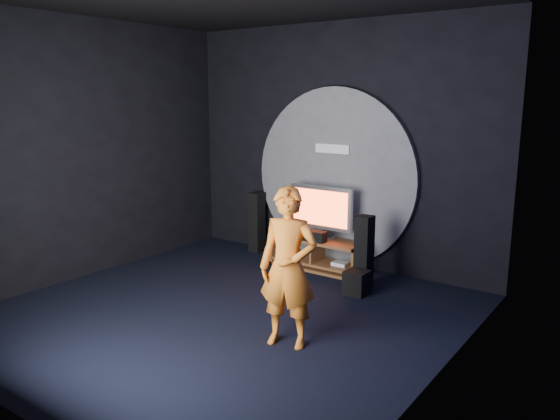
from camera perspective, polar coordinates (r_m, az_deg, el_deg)
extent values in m
plane|color=black|center=(6.45, -5.84, -10.70)|extent=(5.00, 5.00, 0.00)
cube|color=black|center=(8.03, 5.89, 6.66)|extent=(5.00, 0.04, 3.50)
cube|color=black|center=(7.89, -19.91, 5.93)|extent=(0.04, 5.00, 3.50)
cube|color=black|center=(4.72, 17.04, 2.62)|extent=(0.04, 5.00, 3.50)
cylinder|color=#515156|center=(8.03, 5.62, 3.43)|extent=(2.60, 0.08, 2.60)
cube|color=white|center=(7.93, 5.49, 6.39)|extent=(0.55, 0.03, 0.13)
cube|color=brown|center=(7.88, 3.97, -3.16)|extent=(1.41, 0.45, 0.04)
cube|color=brown|center=(7.97, 3.94, -5.46)|extent=(1.36, 0.42, 0.04)
cube|color=brown|center=(8.30, -0.06, -3.82)|extent=(0.04, 0.45, 0.45)
cube|color=brown|center=(7.61, 8.34, -5.41)|extent=(0.04, 0.45, 0.45)
cube|color=brown|center=(7.92, 3.95, -4.32)|extent=(0.03, 0.40, 0.29)
cube|color=brown|center=(8.00, 3.93, -6.00)|extent=(1.41, 0.45, 0.04)
cube|color=silver|center=(7.77, 6.33, -5.61)|extent=(0.22, 0.16, 0.05)
cube|color=#AEAEB5|center=(7.93, 4.24, -2.78)|extent=(0.36, 0.22, 0.04)
cylinder|color=#AEAEB5|center=(7.91, 4.25, -2.29)|extent=(0.07, 0.07, 0.10)
cube|color=#AEAEB5|center=(7.83, 4.29, 0.27)|extent=(1.00, 0.06, 0.62)
cube|color=#F74922|center=(7.80, 4.16, 0.23)|extent=(0.89, 0.01, 0.51)
cube|color=black|center=(7.74, 3.41, -2.71)|extent=(0.40, 0.15, 0.15)
cube|color=black|center=(8.00, 0.96, -2.68)|extent=(0.18, 0.05, 0.02)
cube|color=black|center=(8.76, -2.44, -1.28)|extent=(0.19, 0.21, 0.96)
cube|color=black|center=(7.17, 8.77, -4.38)|extent=(0.19, 0.21, 0.96)
cube|color=black|center=(7.02, 8.01, -7.52)|extent=(0.28, 0.28, 0.30)
imported|color=#C6661B|center=(5.40, 0.86, -6.04)|extent=(0.67, 0.54, 1.62)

